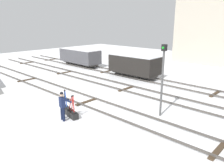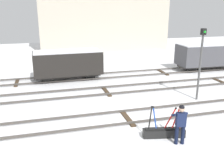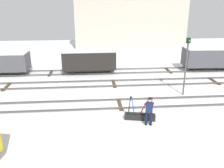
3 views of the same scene
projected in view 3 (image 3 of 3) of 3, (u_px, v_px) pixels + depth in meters
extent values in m
plane|color=white|center=(120.00, 105.00, 15.88)|extent=(60.00, 60.00, 0.00)
cube|color=#4C4742|center=(121.00, 108.00, 15.16)|extent=(44.00, 0.07, 0.10)
cube|color=#4C4742|center=(119.00, 99.00, 16.52)|extent=(44.00, 0.07, 0.10)
cube|color=#423323|center=(120.00, 105.00, 15.87)|extent=(0.24, 1.94, 0.08)
cube|color=#4C4742|center=(115.00, 86.00, 19.21)|extent=(44.00, 0.07, 0.10)
cube|color=#4C4742|center=(113.00, 80.00, 20.57)|extent=(44.00, 0.07, 0.10)
cube|color=#423323|center=(7.00, 87.00, 19.22)|extent=(0.24, 1.94, 0.08)
cube|color=#423323|center=(114.00, 84.00, 19.92)|extent=(0.24, 1.94, 0.08)
cube|color=#423323|center=(214.00, 81.00, 20.62)|extent=(0.24, 1.94, 0.08)
cube|color=#4C4742|center=(111.00, 73.00, 22.67)|extent=(44.00, 0.07, 0.10)
cube|color=#4C4742|center=(110.00, 69.00, 24.03)|extent=(44.00, 0.07, 0.10)
cube|color=#423323|center=(50.00, 73.00, 22.91)|extent=(0.24, 1.94, 0.08)
cube|color=#423323|center=(168.00, 71.00, 23.85)|extent=(0.24, 1.94, 0.08)
cube|color=black|center=(140.00, 117.00, 13.85)|extent=(1.84, 0.73, 0.36)
cube|color=black|center=(140.00, 113.00, 13.79)|extent=(1.63, 0.53, 0.06)
cylinder|color=black|center=(129.00, 105.00, 13.70)|extent=(0.16, 0.09, 1.05)
sphere|color=black|center=(131.00, 97.00, 13.52)|extent=(0.09, 0.09, 0.09)
cylinder|color=#1E47B7|center=(133.00, 105.00, 13.68)|extent=(0.24, 0.10, 1.04)
sphere|color=black|center=(132.00, 97.00, 13.52)|extent=(0.09, 0.09, 0.09)
cylinder|color=red|center=(144.00, 107.00, 13.62)|extent=(0.49, 0.16, 0.98)
sphere|color=black|center=(148.00, 99.00, 13.43)|extent=(0.09, 0.09, 0.09)
cylinder|color=red|center=(149.00, 106.00, 13.58)|extent=(0.34, 0.12, 1.03)
sphere|color=black|center=(152.00, 98.00, 13.39)|extent=(0.09, 0.09, 0.09)
cylinder|color=red|center=(152.00, 106.00, 13.55)|extent=(0.10, 0.07, 1.05)
sphere|color=black|center=(152.00, 98.00, 13.38)|extent=(0.09, 0.09, 0.09)
cylinder|color=#111831|center=(146.00, 118.00, 13.17)|extent=(0.15, 0.15, 0.80)
cylinder|color=#111831|center=(151.00, 119.00, 13.14)|extent=(0.15, 0.15, 0.80)
cube|color=#192347|center=(149.00, 107.00, 12.94)|extent=(0.42, 0.31, 0.57)
sphere|color=tan|center=(150.00, 100.00, 12.80)|extent=(0.22, 0.22, 0.22)
sphere|color=black|center=(150.00, 99.00, 12.77)|extent=(0.19, 0.19, 0.19)
cylinder|color=#192347|center=(145.00, 104.00, 13.16)|extent=(0.22, 0.54, 0.33)
cylinder|color=#192347|center=(153.00, 104.00, 13.09)|extent=(0.21, 0.52, 0.38)
cylinder|color=#4C4C4C|center=(185.00, 70.00, 17.07)|extent=(0.12, 0.12, 3.86)
cube|color=black|center=(188.00, 40.00, 16.39)|extent=(0.24, 0.24, 0.36)
sphere|color=green|center=(189.00, 41.00, 16.26)|extent=(0.14, 0.14, 0.14)
cube|color=beige|center=(130.00, 20.00, 35.31)|extent=(16.05, 5.07, 8.31)
cube|color=#2D2B28|center=(207.00, 66.00, 24.05)|extent=(4.68, 1.43, 0.20)
cube|color=#4C4C51|center=(208.00, 57.00, 23.74)|extent=(4.95, 2.30, 1.72)
cube|color=silver|center=(210.00, 48.00, 23.45)|extent=(4.85, 2.21, 0.06)
cylinder|color=black|center=(194.00, 69.00, 23.42)|extent=(0.70, 0.12, 0.70)
cylinder|color=black|center=(190.00, 66.00, 24.54)|extent=(0.70, 0.12, 0.70)
cylinder|color=black|center=(220.00, 65.00, 24.71)|extent=(0.70, 0.12, 0.70)
cube|color=#2D2B28|center=(89.00, 69.00, 23.09)|extent=(4.81, 1.39, 0.20)
cube|color=black|center=(89.00, 60.00, 22.79)|extent=(5.07, 2.27, 1.67)
cube|color=white|center=(89.00, 51.00, 22.51)|extent=(4.97, 2.18, 0.06)
cylinder|color=black|center=(72.00, 72.00, 22.39)|extent=(0.70, 0.11, 0.70)
cylinder|color=black|center=(73.00, 68.00, 23.52)|extent=(0.70, 0.11, 0.70)
cylinder|color=black|center=(107.00, 71.00, 22.71)|extent=(0.70, 0.11, 0.70)
cylinder|color=black|center=(106.00, 67.00, 23.83)|extent=(0.70, 0.11, 0.70)
cylinder|color=black|center=(17.00, 73.00, 22.02)|extent=(0.70, 0.10, 0.70)
cylinder|color=black|center=(20.00, 69.00, 23.10)|extent=(0.70, 0.10, 0.70)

